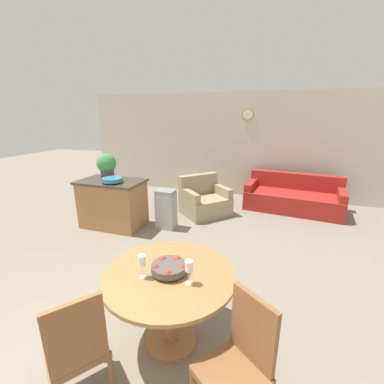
% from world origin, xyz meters
% --- Properties ---
extents(wall_back, '(8.00, 0.09, 2.70)m').
position_xyz_m(wall_back, '(0.00, 5.85, 1.35)').
color(wall_back, beige).
rests_on(wall_back, ground_plane).
extents(dining_table, '(1.20, 1.20, 0.77)m').
position_xyz_m(dining_table, '(0.49, 0.77, 0.60)').
color(dining_table, '#9E6B3D').
rests_on(dining_table, ground_plane).
extents(dining_chair_near_left, '(0.59, 0.59, 0.98)m').
position_xyz_m(dining_chair_near_left, '(0.06, 0.05, 0.53)').
color(dining_chair_near_left, brown).
rests_on(dining_chair_near_left, ground_plane).
extents(dining_chair_near_right, '(0.59, 0.59, 0.98)m').
position_xyz_m(dining_chair_near_right, '(1.21, 0.33, 0.53)').
color(dining_chair_near_right, brown).
rests_on(dining_chair_near_right, ground_plane).
extents(fruit_bowl, '(0.32, 0.32, 0.11)m').
position_xyz_m(fruit_bowl, '(0.49, 0.77, 0.84)').
color(fruit_bowl, '#4C4742').
rests_on(fruit_bowl, dining_table).
extents(wine_glass_left, '(0.07, 0.07, 0.22)m').
position_xyz_m(wine_glass_left, '(0.30, 0.63, 0.94)').
color(wine_glass_left, silver).
rests_on(wine_glass_left, dining_table).
extents(wine_glass_right, '(0.07, 0.07, 0.22)m').
position_xyz_m(wine_glass_right, '(0.71, 0.68, 0.94)').
color(wine_glass_right, silver).
rests_on(wine_glass_right, dining_table).
extents(kitchen_island, '(1.24, 0.75, 0.93)m').
position_xyz_m(kitchen_island, '(-1.65, 2.95, 0.47)').
color(kitchen_island, '#9E6B3D').
rests_on(kitchen_island, ground_plane).
extents(teal_bowl, '(0.37, 0.37, 0.09)m').
position_xyz_m(teal_bowl, '(-1.52, 2.82, 0.99)').
color(teal_bowl, teal).
rests_on(teal_bowl, kitchen_island).
extents(potted_plant, '(0.37, 0.37, 0.49)m').
position_xyz_m(potted_plant, '(-1.83, 3.11, 1.20)').
color(potted_plant, '#4C4C51').
rests_on(potted_plant, kitchen_island).
extents(trash_bin, '(0.35, 0.28, 0.77)m').
position_xyz_m(trash_bin, '(-0.63, 3.19, 0.38)').
color(trash_bin, '#9E9EA3').
rests_on(trash_bin, ground_plane).
extents(couch, '(2.20, 1.21, 0.80)m').
position_xyz_m(couch, '(1.76, 5.08, 0.28)').
color(couch, maroon).
rests_on(couch, ground_plane).
extents(armchair, '(1.25, 1.25, 0.85)m').
position_xyz_m(armchair, '(-0.13, 4.16, 0.29)').
color(armchair, '#998966').
rests_on(armchair, ground_plane).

